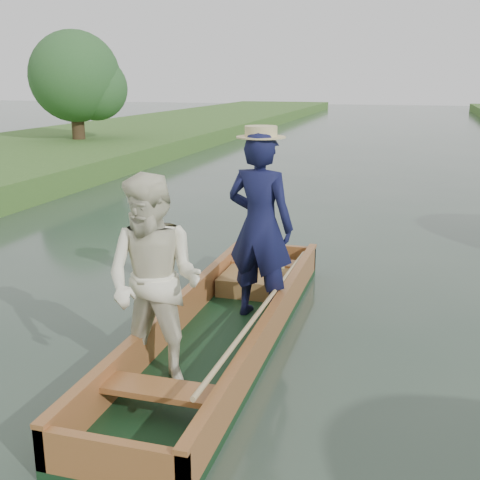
# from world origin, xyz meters

# --- Properties ---
(ground) EXTENTS (120.00, 120.00, 0.00)m
(ground) POSITION_xyz_m (0.00, 0.00, 0.00)
(ground) COLOR #283D30
(ground) RESTS_ON ground
(trees_far) EXTENTS (21.75, 13.97, 4.28)m
(trees_far) POSITION_xyz_m (0.05, 7.91, 2.56)
(trees_far) COLOR #47331E
(trees_far) RESTS_ON ground
(punt) EXTENTS (1.38, 5.00, 2.17)m
(punt) POSITION_xyz_m (-0.04, -0.17, 0.76)
(punt) COLOR black
(punt) RESTS_ON ground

